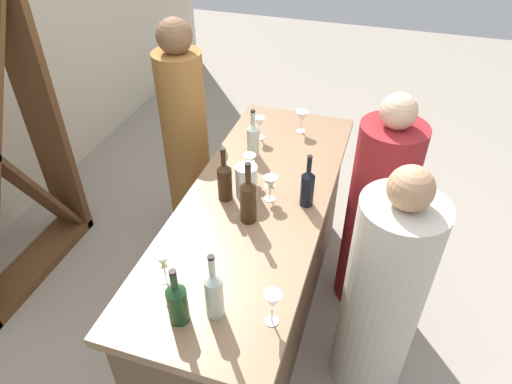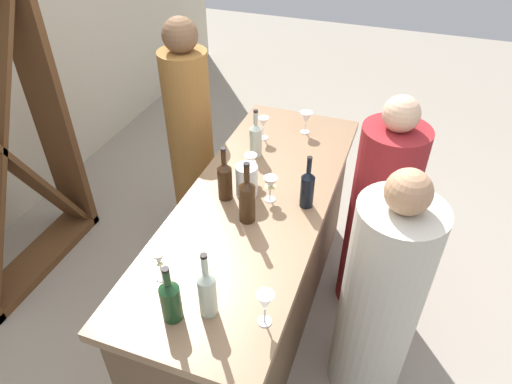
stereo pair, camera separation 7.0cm
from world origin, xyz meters
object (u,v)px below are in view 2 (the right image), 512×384
object	(u,v)px
wine_glass_near_left	(265,302)
wine_glass_near_right	(306,118)
wine_bottle_rightmost_near_black	(307,188)
wine_glass_far_right	(159,260)
wine_bottle_second_left_clear_pale	(207,291)
wine_bottle_far_right_clear_pale	(256,139)
water_pitcher	(247,180)
person_right_guest	(191,143)
wine_glass_far_left	(251,161)
wine_bottle_leftmost_olive_green	(171,299)
wine_bottle_second_right_amber_brown	(225,179)
wine_bottle_center_amber_brown	(247,199)
person_left_guest	(380,302)
wine_glass_far_center	(263,123)
wine_glass_near_center	(270,185)
person_center_guest	(378,219)

from	to	relation	value
wine_glass_near_left	wine_glass_near_right	world-z (taller)	wine_glass_near_left
wine_bottle_rightmost_near_black	wine_glass_far_right	world-z (taller)	wine_bottle_rightmost_near_black
wine_bottle_second_left_clear_pale	wine_bottle_far_right_clear_pale	world-z (taller)	wine_bottle_second_left_clear_pale
wine_bottle_far_right_clear_pale	water_pitcher	xyz separation A→B (m)	(-0.37, -0.08, -0.02)
person_right_guest	wine_bottle_second_left_clear_pale	bearing A→B (deg)	-66.02
wine_bottle_rightmost_near_black	wine_glass_far_left	distance (m)	0.38
wine_glass_near_right	wine_bottle_rightmost_near_black	bearing A→B (deg)	-164.74
wine_bottle_leftmost_olive_green	wine_bottle_second_right_amber_brown	xyz separation A→B (m)	(0.78, 0.10, 0.01)
wine_glass_near_left	wine_glass_near_right	distance (m)	1.50
wine_bottle_rightmost_near_black	wine_glass_near_left	world-z (taller)	wine_bottle_rightmost_near_black
wine_bottle_center_amber_brown	person_right_guest	distance (m)	1.15
wine_bottle_second_right_amber_brown	wine_bottle_far_right_clear_pale	distance (m)	0.44
wine_bottle_far_right_clear_pale	person_left_guest	size ratio (longest dim) A/B	0.21
wine_bottle_second_right_amber_brown	wine_glass_far_right	size ratio (longest dim) A/B	2.05
wine_glass_near_left	wine_glass_far_left	size ratio (longest dim) A/B	1.08
wine_bottle_leftmost_olive_green	person_right_guest	size ratio (longest dim) A/B	0.17
wine_bottle_second_right_amber_brown	wine_glass_near_left	xyz separation A→B (m)	(-0.68, -0.45, 0.00)
wine_bottle_second_left_clear_pale	wine_glass_far_center	bearing A→B (deg)	9.83
wine_bottle_second_left_clear_pale	wine_bottle_rightmost_near_black	world-z (taller)	wine_bottle_second_left_clear_pale
water_pitcher	person_right_guest	distance (m)	0.95
wine_bottle_rightmost_near_black	wine_glass_near_center	size ratio (longest dim) A/B	2.08
wine_bottle_rightmost_near_black	person_left_guest	size ratio (longest dim) A/B	0.21
wine_bottle_leftmost_olive_green	person_right_guest	xyz separation A→B (m)	(1.47, 0.66, -0.29)
wine_bottle_second_left_clear_pale	wine_bottle_rightmost_near_black	xyz separation A→B (m)	(0.79, -0.20, -0.01)
wine_glass_far_right	person_right_guest	distance (m)	1.43
wine_glass_near_right	person_left_guest	distance (m)	1.24
wine_glass_near_center	wine_bottle_second_left_clear_pale	bearing A→B (deg)	179.69
wine_glass_far_left	wine_bottle_second_left_clear_pale	bearing A→B (deg)	-170.24
wine_glass_far_left	wine_glass_far_center	world-z (taller)	wine_glass_far_left
wine_glass_near_left	wine_glass_far_center	bearing A→B (deg)	19.27
wine_glass_near_center	person_center_guest	bearing A→B (deg)	-56.45
wine_bottle_far_right_clear_pale	wine_glass_far_right	xyz separation A→B (m)	(-1.05, 0.06, -0.01)
wine_bottle_second_left_clear_pale	person_center_guest	size ratio (longest dim) A/B	0.22
wine_glass_near_center	person_center_guest	world-z (taller)	person_center_guest
wine_bottle_second_left_clear_pale	wine_bottle_rightmost_near_black	distance (m)	0.81
person_left_guest	person_right_guest	size ratio (longest dim) A/B	0.88
wine_bottle_second_left_clear_pale	person_left_guest	xyz separation A→B (m)	(0.54, -0.66, -0.42)
wine_bottle_center_amber_brown	person_left_guest	distance (m)	0.83
wine_glass_near_center	wine_glass_far_left	size ratio (longest dim) A/B	0.93
wine_glass_far_left	wine_glass_far_center	distance (m)	0.44
wine_bottle_second_right_amber_brown	wine_glass_near_center	size ratio (longest dim) A/B	2.14
wine_bottle_rightmost_near_black	wine_glass_far_left	xyz separation A→B (m)	(0.13, 0.35, -0.00)
wine_glass_far_left	water_pitcher	size ratio (longest dim) A/B	0.86
wine_glass_near_left	wine_glass_near_right	xyz separation A→B (m)	(1.48, 0.23, -0.02)
wine_glass_near_right	person_center_guest	size ratio (longest dim) A/B	0.10
wine_bottle_center_amber_brown	wine_bottle_far_right_clear_pale	size ratio (longest dim) A/B	1.13
wine_bottle_leftmost_olive_green	wine_bottle_rightmost_near_black	xyz separation A→B (m)	(0.86, -0.32, 0.01)
wine_bottle_leftmost_olive_green	person_right_guest	distance (m)	1.64
wine_glass_near_left	wine_glass_far_center	xyz separation A→B (m)	(1.32, 0.46, -0.01)
wine_bottle_second_right_amber_brown	wine_glass_far_left	bearing A→B (deg)	-17.57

